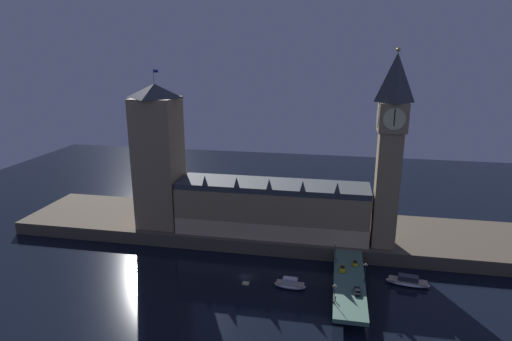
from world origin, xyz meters
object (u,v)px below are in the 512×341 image
at_px(street_lamp_far, 335,248).
at_px(street_lamp_near, 334,291).
at_px(car_northbound_lead, 342,269).
at_px(boat_downstream, 408,282).
at_px(victoria_tower, 159,156).
at_px(pedestrian_near_rail, 335,298).
at_px(car_southbound_trail, 355,263).
at_px(street_lamp_mid, 365,270).
at_px(clock_tower, 390,146).
at_px(boat_upstream, 290,284).
at_px(car_southbound_lead, 357,291).
at_px(pedestrian_far_rail, 336,261).

bearing_deg(street_lamp_far, street_lamp_near, -90.00).
xyz_separation_m(car_northbound_lead, boat_downstream, (22.98, 4.14, -4.97)).
xyz_separation_m(victoria_tower, pedestrian_near_rail, (76.78, -48.87, -29.88)).
distance_m(car_southbound_trail, street_lamp_mid, 12.44).
height_order(victoria_tower, street_lamp_mid, victoria_tower).
bearing_deg(car_northbound_lead, street_lamp_far, 107.58).
relative_size(clock_tower, boat_upstream, 6.69).
distance_m(car_southbound_trail, boat_upstream, 25.26).
relative_size(car_northbound_lead, street_lamp_near, 0.62).
height_order(car_southbound_trail, street_lamp_near, street_lamp_near).
xyz_separation_m(victoria_tower, car_southbound_trail, (83.59, -23.73, -30.21)).
bearing_deg(street_lamp_near, street_lamp_far, 90.00).
distance_m(victoria_tower, street_lamp_near, 95.17).
bearing_deg(pedestrian_near_rail, car_southbound_lead, 41.30).
height_order(car_northbound_lead, pedestrian_near_rail, pedestrian_near_rail).
xyz_separation_m(clock_tower, street_lamp_mid, (-8.33, -30.85, -35.87)).
bearing_deg(street_lamp_mid, boat_upstream, 178.52).
bearing_deg(street_lamp_near, boat_downstream, 44.43).
bearing_deg(clock_tower, pedestrian_far_rail, -132.65).
distance_m(car_southbound_trail, street_lamp_far, 8.68).
xyz_separation_m(victoria_tower, car_northbound_lead, (79.05, -29.02, -30.07)).
relative_size(clock_tower, boat_downstream, 4.92).
distance_m(pedestrian_far_rail, boat_downstream, 25.79).
relative_size(car_southbound_trail, pedestrian_near_rail, 2.16).
height_order(car_southbound_lead, street_lamp_mid, street_lamp_mid).
height_order(victoria_tower, car_southbound_trail, victoria_tower).
xyz_separation_m(car_southbound_trail, pedestrian_far_rail, (-6.81, -0.08, 0.29)).
relative_size(pedestrian_far_rail, boat_upstream, 0.15).
height_order(car_southbound_lead, boat_upstream, car_southbound_lead).
distance_m(victoria_tower, pedestrian_far_rail, 85.77).
relative_size(victoria_tower, street_lamp_near, 10.61).
relative_size(car_northbound_lead, boat_downstream, 0.26).
height_order(pedestrian_far_rail, street_lamp_far, street_lamp_far).
relative_size(victoria_tower, street_lamp_mid, 9.95).
relative_size(pedestrian_near_rail, street_lamp_far, 0.26).
bearing_deg(pedestrian_near_rail, car_southbound_trail, 74.84).
relative_size(street_lamp_near, boat_downstream, 0.41).
bearing_deg(clock_tower, boat_upstream, -137.76).
height_order(street_lamp_far, boat_upstream, street_lamp_far).
relative_size(car_southbound_trail, street_lamp_near, 0.61).
bearing_deg(car_southbound_lead, street_lamp_far, 107.94).
relative_size(clock_tower, pedestrian_far_rail, 44.52).
distance_m(pedestrian_near_rail, street_lamp_mid, 16.86).
bearing_deg(street_lamp_mid, street_lamp_far, 123.88).
bearing_deg(street_lamp_mid, boat_downstream, 33.48).
distance_m(street_lamp_near, boat_downstream, 36.85).
xyz_separation_m(car_southbound_lead, pedestrian_far_rail, (-6.81, 19.07, 0.27)).
xyz_separation_m(clock_tower, victoria_tower, (-94.59, 4.47, -9.29)).
height_order(victoria_tower, boat_downstream, victoria_tower).
bearing_deg(victoria_tower, car_southbound_lead, -27.16).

